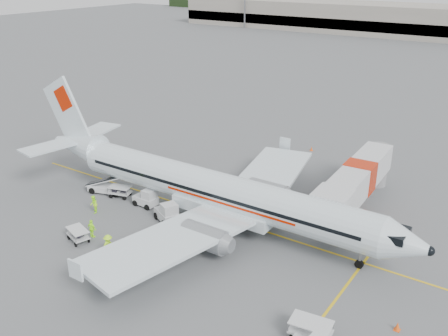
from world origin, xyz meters
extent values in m
plane|color=#56595B|center=(0.00, 0.00, 0.00)|extent=(360.00, 360.00, 0.00)
cube|color=yellow|center=(0.00, 0.00, 0.01)|extent=(44.00, 0.20, 0.01)
cube|color=yellow|center=(14.00, -8.00, 0.01)|extent=(0.20, 20.00, 0.01)
cone|color=#FF5713|center=(18.26, -6.04, 0.31)|extent=(0.38, 0.38, 0.62)
cone|color=#FF5713|center=(0.47, 20.01, 0.27)|extent=(0.33, 0.33, 0.54)
imported|color=#AFFA1F|center=(-5.75, -1.50, 0.93)|extent=(0.81, 0.70, 1.86)
imported|color=#AFFA1F|center=(-8.91, -5.68, 0.83)|extent=(1.02, 1.01, 1.66)
imported|color=#AFFA1F|center=(-2.54, -10.00, 0.91)|extent=(0.84, 1.26, 1.82)
imported|color=#AFFA1F|center=(-5.76, -8.75, 0.79)|extent=(0.94, 0.42, 1.58)
camera|label=1|loc=(23.18, -32.25, 20.90)|focal=40.00mm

